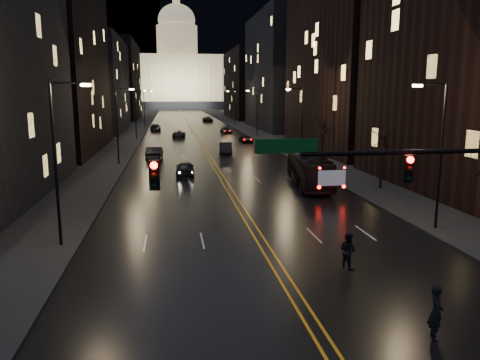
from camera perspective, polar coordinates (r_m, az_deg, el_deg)
name	(u,v)px	position (r m, az deg, el deg)	size (l,w,h in m)	color
ground	(309,319)	(18.32, 8.45, -16.45)	(900.00, 900.00, 0.00)	black
road	(186,120)	(145.90, -6.57, 7.24)	(20.00, 320.00, 0.02)	black
sidewalk_left	(140,120)	(146.09, -12.10, 7.11)	(8.00, 320.00, 0.16)	black
sidewalk_right	(231,120)	(147.04, -1.06, 7.36)	(8.00, 320.00, 0.16)	black
center_line	(186,120)	(145.90, -6.57, 7.25)	(0.62, 320.00, 0.01)	orange
building_left_mid	(50,51)	(71.64, -22.13, 14.38)	(12.00, 30.00, 28.00)	black
building_left_far	(95,85)	(108.79, -17.28, 11.00)	(12.00, 34.00, 20.00)	black
building_left_dist	(118,81)	(156.45, -14.66, 11.59)	(12.00, 40.00, 24.00)	black
building_right_tall	(354,15)	(71.33, 13.71, 18.91)	(12.00, 30.00, 38.00)	black
building_right_mid	(283,72)	(110.76, 5.22, 12.96)	(12.00, 34.00, 26.00)	black
building_right_dist	(248,85)	(157.75, 1.02, 11.55)	(12.00, 40.00, 22.00)	black
mountain_ridge	(223,22)	(402.14, -2.07, 18.66)	(520.00, 60.00, 130.00)	black
capitol	(178,77)	(265.77, -7.57, 12.38)	(90.00, 50.00, 58.50)	black
traffic_signal	(467,180)	(19.24, 25.97, -0.04)	(17.29, 0.45, 7.00)	black
streetlamp_right_near	(439,148)	(30.21, 23.06, 3.63)	(2.13, 0.25, 9.00)	black
streetlamp_left_near	(58,155)	(26.44, -21.28, 2.88)	(2.13, 0.25, 9.00)	black
streetlamp_right_mid	(301,120)	(57.86, 7.40, 7.30)	(2.13, 0.25, 9.00)	black
streetlamp_left_mid	(119,121)	(55.98, -14.59, 6.94)	(2.13, 0.25, 9.00)	black
streetlamp_right_far	(256,111)	(87.08, 1.98, 8.45)	(2.13, 0.25, 9.00)	black
streetlamp_left_far	(136,111)	(85.84, -12.52, 8.18)	(2.13, 0.25, 9.00)	black
streetlamp_right_dist	(234,106)	(116.69, -0.72, 8.99)	(2.13, 0.25, 9.00)	black
streetlamp_left_dist	(145,107)	(115.78, -11.51, 8.77)	(2.13, 0.25, 9.00)	black
tree_right_mid	(383,138)	(41.81, 17.04, 4.94)	(2.40, 2.40, 6.65)	black
tree_right_far	(323,125)	(56.63, 10.08, 6.59)	(2.40, 2.40, 6.65)	black
bus	(309,170)	(42.59, 8.43, 1.26)	(2.51, 10.72, 2.99)	black
oncoming_car_a	(185,168)	(47.67, -6.72, 1.42)	(1.83, 4.55, 1.55)	black
oncoming_car_b	(155,153)	(59.60, -10.38, 3.23)	(1.81, 5.20, 1.71)	black
oncoming_car_c	(179,134)	(89.65, -7.45, 5.59)	(2.21, 4.78, 1.33)	black
oncoming_car_d	(155,127)	(105.35, -10.29, 6.32)	(2.25, 5.53, 1.60)	black
receding_car_a	(226,148)	(64.30, -1.77, 3.88)	(1.71, 4.91, 1.62)	black
receding_car_b	(246,139)	(79.02, 0.69, 5.06)	(1.68, 4.18, 1.42)	black
receding_car_c	(226,131)	(96.94, -1.72, 6.04)	(1.82, 4.47, 1.30)	black
receding_car_d	(208,119)	(138.16, -3.96, 7.42)	(2.57, 5.57, 1.55)	black
pedestrian_a	(436,312)	(17.72, 22.77, -14.67)	(0.71, 0.47, 1.96)	black
pedestrian_b	(348,251)	(23.14, 12.99, -8.39)	(0.85, 0.47, 1.76)	black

